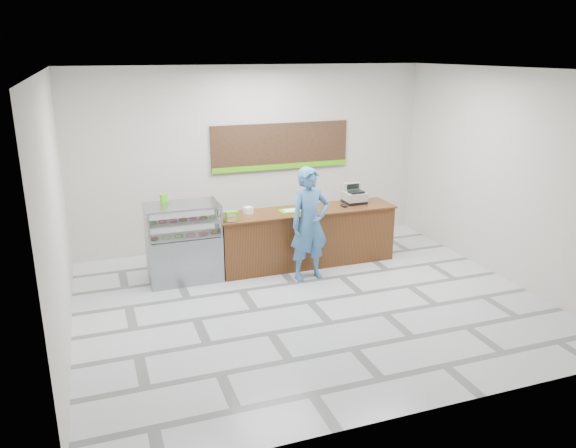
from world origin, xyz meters
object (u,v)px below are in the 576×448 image
object	(u,v)px
display_case	(184,242)
serving_tray	(291,211)
sales_counter	(307,237)
cash_register	(354,196)
customer	(310,224)

from	to	relation	value
display_case	serving_tray	size ratio (longest dim) A/B	3.42
sales_counter	serving_tray	xyz separation A→B (m)	(-0.31, -0.01, 0.52)
display_case	cash_register	distance (m)	3.25
sales_counter	display_case	bearing A→B (deg)	-179.99
display_case	serving_tray	distance (m)	1.94
display_case	customer	bearing A→B (deg)	-17.56
cash_register	serving_tray	size ratio (longest dim) A/B	1.05
sales_counter	serving_tray	bearing A→B (deg)	-177.68
sales_counter	serving_tray	size ratio (longest dim) A/B	8.38
display_case	serving_tray	world-z (taller)	display_case
display_case	customer	distance (m)	2.14
sales_counter	serving_tray	world-z (taller)	serving_tray
sales_counter	display_case	xyz separation A→B (m)	(-2.22, -0.00, 0.16)
sales_counter	cash_register	distance (m)	1.19
sales_counter	customer	bearing A→B (deg)	-107.61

